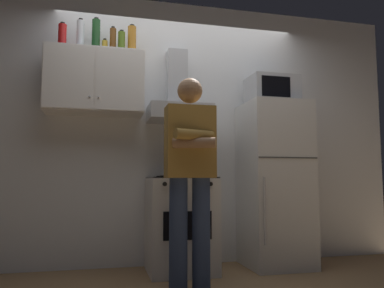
{
  "coord_description": "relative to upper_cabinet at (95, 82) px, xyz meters",
  "views": [
    {
      "loc": [
        -0.76,
        -3.22,
        0.83
      ],
      "look_at": [
        0.0,
        0.0,
        1.15
      ],
      "focal_mm": 35.35,
      "sensor_mm": 36.0,
      "label": 1
    }
  ],
  "objects": [
    {
      "name": "bottle_soda_red",
      "position": [
        -0.3,
        -0.02,
        0.42
      ],
      "size": [
        0.08,
        0.08,
        0.24
      ],
      "color": "red",
      "rests_on": "upper_cabinet"
    },
    {
      "name": "stove_oven",
      "position": [
        0.8,
        -0.13,
        -1.32
      ],
      "size": [
        0.6,
        0.62,
        0.87
      ],
      "color": "white",
      "rests_on": "ground_plane"
    },
    {
      "name": "bottle_wine_green",
      "position": [
        -0.0,
        0.02,
        0.46
      ],
      "size": [
        0.08,
        0.08,
        0.34
      ],
      "color": "#19471E",
      "rests_on": "upper_cabinet"
    },
    {
      "name": "bottle_spice_jar",
      "position": [
        0.08,
        0.04,
        0.37
      ],
      "size": [
        0.05,
        0.05,
        0.15
      ],
      "color": "gold",
      "rests_on": "upper_cabinet"
    },
    {
      "name": "bottle_liquor_amber",
      "position": [
        0.34,
        0.02,
        0.44
      ],
      "size": [
        0.08,
        0.08,
        0.3
      ],
      "color": "#B7721E",
      "rests_on": "upper_cabinet"
    },
    {
      "name": "ground_plane",
      "position": [
        0.85,
        -0.37,
        -1.75
      ],
      "size": [
        7.0,
        7.0,
        0.0
      ],
      "primitive_type": "plane",
      "color": "olive"
    },
    {
      "name": "refrigerator",
      "position": [
        1.75,
        -0.12,
        -0.95
      ],
      "size": [
        0.6,
        0.62,
        1.6
      ],
      "color": "silver",
      "rests_on": "ground_plane"
    },
    {
      "name": "person_standing",
      "position": [
        0.75,
        -0.73,
        -0.85
      ],
      "size": [
        0.38,
        0.33,
        1.64
      ],
      "color": "navy",
      "rests_on": "ground_plane"
    },
    {
      "name": "upper_cabinet",
      "position": [
        0.0,
        0.0,
        0.0
      ],
      "size": [
        0.9,
        0.37,
        0.6
      ],
      "color": "white"
    },
    {
      "name": "back_wall_tiled",
      "position": [
        0.85,
        0.23,
        -0.4
      ],
      "size": [
        4.8,
        0.1,
        2.7
      ],
      "primitive_type": "cube",
      "color": "white",
      "rests_on": "ground_plane"
    },
    {
      "name": "microwave",
      "position": [
        1.75,
        -0.11,
        -0.01
      ],
      "size": [
        0.48,
        0.37,
        0.28
      ],
      "color": "#B7BABF",
      "rests_on": "refrigerator"
    },
    {
      "name": "cooking_pot",
      "position": [
        0.93,
        -0.24,
        -0.82
      ],
      "size": [
        0.32,
        0.22,
        0.12
      ],
      "color": "#B7BABF",
      "rests_on": "stove_oven"
    },
    {
      "name": "bottle_olive_oil",
      "position": [
        0.24,
        -0.01,
        0.41
      ],
      "size": [
        0.07,
        0.07,
        0.23
      ],
      "color": "#4C6B19",
      "rests_on": "upper_cabinet"
    },
    {
      "name": "bottle_beer_brown",
      "position": [
        0.16,
        0.01,
        0.42
      ],
      "size": [
        0.06,
        0.06,
        0.26
      ],
      "color": "brown",
      "rests_on": "upper_cabinet"
    },
    {
      "name": "range_hood",
      "position": [
        0.8,
        0.0,
        -0.15
      ],
      "size": [
        0.6,
        0.44,
        0.75
      ],
      "color": "#B7BABF"
    },
    {
      "name": "bottle_vodka_clear",
      "position": [
        -0.15,
        0.01,
        0.45
      ],
      "size": [
        0.07,
        0.07,
        0.31
      ],
      "color": "silver",
      "rests_on": "upper_cabinet"
    }
  ]
}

